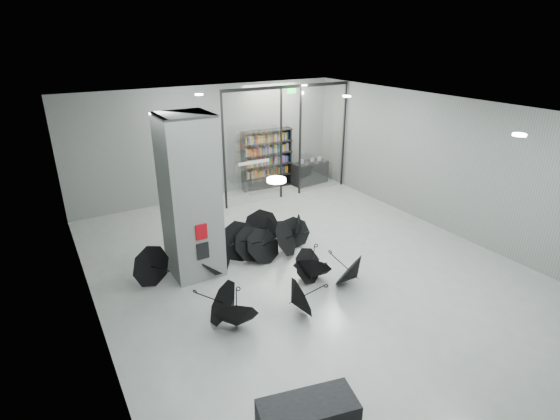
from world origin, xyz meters
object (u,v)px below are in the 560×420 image
column (190,198)px  shop_counter (310,173)px  bench (308,415)px  bookshelf (267,159)px  umbrella_cluster (259,259)px

column → shop_counter: (6.39, 4.26, -1.55)m
bench → shop_counter: (6.58, 9.64, 0.20)m
bench → bookshelf: 11.28m
bookshelf → column: bearing=-129.4°
shop_counter → umbrella_cluster: 7.09m
column → umbrella_cluster: size_ratio=0.72×
bookshelf → umbrella_cluster: (-3.28, -5.54, -0.82)m
shop_counter → umbrella_cluster: bearing=-140.8°
bookshelf → umbrella_cluster: bearing=-115.3°
bench → shop_counter: shop_counter is taller
bench → shop_counter: bearing=68.8°
bookshelf → shop_counter: (1.70, -0.49, -0.68)m
column → bookshelf: size_ratio=1.77×
umbrella_cluster → bench: bearing=-109.2°
bench → bookshelf: bookshelf is taller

